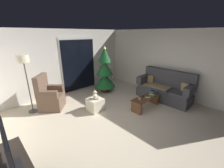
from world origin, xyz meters
TOP-DOWN VIEW (x-y plane):
  - ground_plane at (0.00, 0.00)m, footprint 7.00×7.00m
  - wall_back at (0.00, 3.06)m, footprint 5.72×0.12m
  - wall_right at (2.86, 0.00)m, footprint 0.12×6.00m
  - patio_door_frame at (0.64, 2.99)m, footprint 1.60×0.02m
  - patio_door_glass at (0.64, 2.97)m, footprint 1.50×0.02m
  - couch at (2.32, -0.11)m, footprint 0.82×1.96m
  - coffee_table at (1.22, -0.03)m, footprint 1.10×0.40m
  - remote_white at (1.22, -0.10)m, footprint 0.15×0.13m
  - remote_graphite at (1.35, 0.03)m, footprint 0.10×0.16m
  - remote_silver at (0.94, 0.02)m, footprint 0.13×0.15m
  - remote_black at (1.16, 0.04)m, footprint 0.16×0.11m
  - book_stack at (1.52, -0.09)m, footprint 0.30×0.24m
  - cell_phone at (1.54, -0.08)m, footprint 0.10×0.15m
  - christmas_tree at (1.23, 2.00)m, footprint 0.87×0.87m
  - armchair at (-1.03, 2.11)m, footprint 0.97×0.97m
  - floor_lamp at (-1.54, 2.27)m, footprint 0.32×0.32m
  - television at (-2.50, -0.59)m, footprint 0.22×0.84m
  - ottoman at (-0.07, 0.98)m, footprint 0.44×0.44m
  - teddy_bear_cream at (-0.06, 0.98)m, footprint 0.22×0.21m

SIDE VIEW (x-z plane):
  - ground_plane at x=0.00m, z-range 0.00..0.00m
  - ottoman at x=-0.07m, z-range 0.00..0.40m
  - coffee_table at x=1.22m, z-range 0.07..0.45m
  - remote_white at x=1.22m, z-range 0.39..0.41m
  - remote_graphite at x=1.35m, z-range 0.39..0.41m
  - remote_silver at x=0.94m, z-range 0.39..0.41m
  - remote_black at x=1.16m, z-range 0.39..0.41m
  - couch at x=2.32m, z-range -0.14..0.94m
  - armchair at x=-1.03m, z-range -0.16..0.97m
  - book_stack at x=1.52m, z-range 0.39..0.53m
  - teddy_bear_cream at x=-0.06m, z-range 0.38..0.66m
  - cell_phone at x=1.54m, z-range 0.53..0.54m
  - christmas_tree at x=1.23m, z-range -0.11..1.78m
  - television at x=-2.50m, z-range 0.74..1.35m
  - patio_door_glass at x=0.64m, z-range 0.00..2.10m
  - patio_door_frame at x=0.64m, z-range 0.00..2.20m
  - wall_back at x=0.00m, z-range 0.00..2.50m
  - wall_right at x=2.86m, z-range 0.00..2.50m
  - floor_lamp at x=-1.54m, z-range 0.61..2.40m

